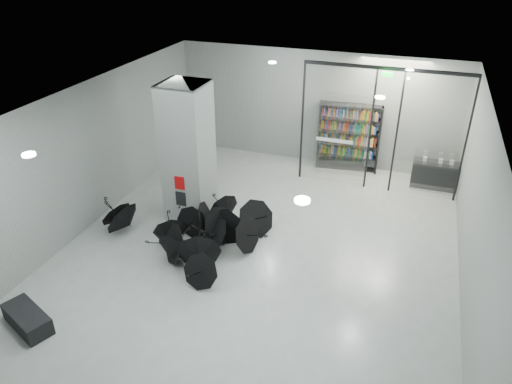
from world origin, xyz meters
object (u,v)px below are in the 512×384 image
(shop_counter, at_px, (435,175))
(bookshelf, at_px, (348,137))
(umbrella_cluster, at_px, (198,234))
(column, at_px, (188,153))
(bench, at_px, (28,319))

(shop_counter, bearing_deg, bookshelf, 170.15)
(shop_counter, height_order, umbrella_cluster, umbrella_cluster)
(column, height_order, shop_counter, column)
(column, distance_m, umbrella_cluster, 2.32)
(umbrella_cluster, bearing_deg, bench, -117.44)
(bookshelf, relative_size, shop_counter, 1.61)
(shop_counter, distance_m, umbrella_cluster, 8.16)
(bench, bearing_deg, bookshelf, 86.18)
(bench, height_order, shop_counter, shop_counter)
(bookshelf, xyz_separation_m, umbrella_cluster, (-2.92, -6.12, -0.86))
(column, xyz_separation_m, bench, (-1.24, -5.39, -1.80))
(bench, distance_m, umbrella_cluster, 4.53)
(column, xyz_separation_m, shop_counter, (6.76, 4.25, -1.56))
(umbrella_cluster, bearing_deg, column, 121.77)
(column, bearing_deg, umbrella_cluster, -58.23)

